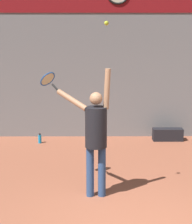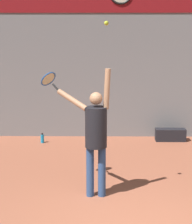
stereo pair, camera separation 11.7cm
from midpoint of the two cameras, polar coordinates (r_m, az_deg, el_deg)
The scene contains 6 objects.
back_wall at distance 10.51m, azimuth 3.57°, elevation 9.92°, with size 18.00×0.10×5.00m.
tennis_player at distance 6.69m, azimuth 0.43°, elevation -2.89°, with size 0.93×0.61×2.17m.
tennis_racket at distance 7.13m, azimuth -6.17°, elevation 4.55°, with size 0.39×0.37×0.33m.
tennis_ball at distance 6.40m, azimuth 2.00°, elevation 12.38°, with size 0.07×0.07×0.07m.
water_bottle at distance 10.24m, azimuth -7.23°, elevation -3.72°, with size 0.08×0.08×0.25m.
equipment_bag at distance 10.52m, azimuth 10.74°, elevation -3.17°, with size 0.76×0.28×0.31m.
Camera 2 is at (-0.46, -4.93, 2.75)m, focal length 65.00 mm.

